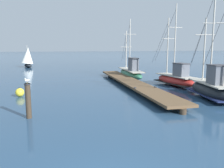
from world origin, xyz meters
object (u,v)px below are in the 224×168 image
mooring_buoy (20,92)px  fishing_boat_0 (131,72)px  fishing_boat_2 (176,78)px  perched_seagull (27,80)px  distant_sailboat (28,57)px  mooring_piling (28,100)px  fishing_boat_1 (212,87)px

mooring_buoy → fishing_boat_0: bearing=31.4°
mooring_buoy → fishing_boat_2: bearing=3.0°
fishing_boat_0 → mooring_buoy: (-11.31, -6.89, -0.38)m
perched_seagull → distant_sailboat: distant_sailboat is taller
fishing_boat_0 → distant_sailboat: bearing=120.8°
mooring_piling → perched_seagull: bearing=50.0°
fishing_boat_0 → mooring_piling: fishing_boat_0 is taller
fishing_boat_1 → distant_sailboat: (-12.45, 30.77, 0.94)m
fishing_boat_0 → perched_seagull: bearing=-130.3°
distant_sailboat → fishing_boat_1: bearing=-68.0°
fishing_boat_2 → mooring_buoy: fishing_boat_2 is taller
perched_seagull → fishing_boat_2: bearing=26.8°
fishing_boat_1 → fishing_boat_2: bearing=82.1°
perched_seagull → distant_sailboat: 31.61m
fishing_boat_1 → distant_sailboat: bearing=112.0°
fishing_boat_2 → mooring_buoy: size_ratio=10.67×
fishing_boat_1 → mooring_buoy: fishing_boat_1 is taller
fishing_boat_0 → distant_sailboat: fishing_boat_0 is taller
fishing_boat_2 → mooring_buoy: 13.13m
fishing_boat_1 → mooring_piling: (-11.63, -0.84, 0.12)m
fishing_boat_0 → fishing_boat_2: (1.80, -6.21, -0.01)m
fishing_boat_0 → fishing_boat_2: fishing_boat_2 is taller
perched_seagull → distant_sailboat: size_ratio=0.08×
fishing_boat_0 → perched_seagull: size_ratio=25.20×
perched_seagull → mooring_buoy: (-0.73, 5.58, -1.57)m
perched_seagull → mooring_buoy: perched_seagull is taller
fishing_boat_0 → mooring_piling: 16.36m
fishing_boat_2 → distant_sailboat: 28.59m
perched_seagull → fishing_boat_0: bearing=49.7°
fishing_boat_0 → mooring_buoy: bearing=-148.6°
fishing_boat_1 → distant_sailboat: fishing_boat_1 is taller
fishing_boat_1 → perched_seagull: (-11.63, -0.83, 1.10)m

